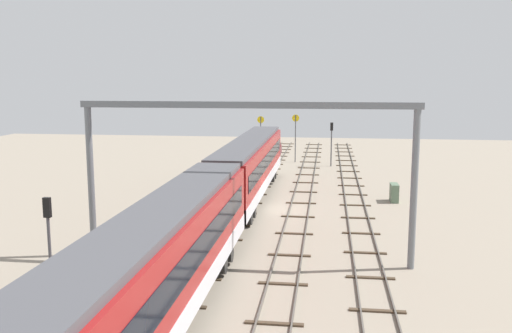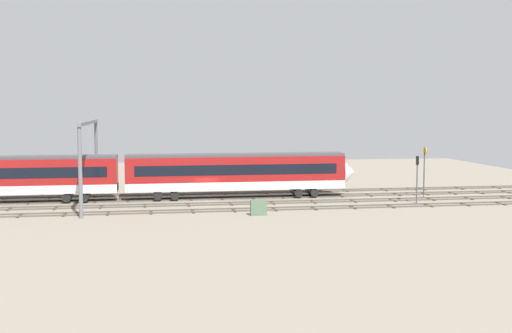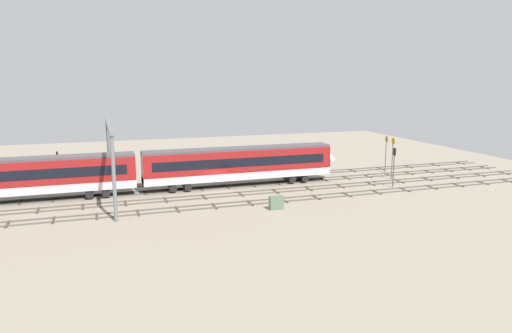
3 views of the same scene
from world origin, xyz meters
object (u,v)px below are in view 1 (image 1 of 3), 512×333
speed_sign_near_foreground (295,132)px  overhead_gantry (246,143)px  train (223,198)px  speed_sign_mid_trackside (261,132)px  relay_cabinet (394,193)px  signal_light_trackside_approach (331,138)px  signal_light_trackside_departure (49,233)px

speed_sign_near_foreground → overhead_gantry: bearing=179.3°
train → overhead_gantry: 5.70m
speed_sign_mid_trackside → relay_cabinet: speed_sign_mid_trackside is taller
speed_sign_mid_trackside → relay_cabinet: 26.11m
speed_sign_mid_trackside → signal_light_trackside_approach: 9.70m
overhead_gantry → signal_light_trackside_approach: overhead_gantry is taller
train → signal_light_trackside_departure: size_ratio=10.87×
train → signal_light_trackside_approach: train is taller
train → signal_light_trackside_approach: size_ratio=10.18×
overhead_gantry → speed_sign_mid_trackside: bearing=5.8°
speed_sign_mid_trackside → signal_light_trackside_departure: size_ratio=1.14×
relay_cabinet → signal_light_trackside_approach: bearing=15.7°
signal_light_trackside_approach → speed_sign_near_foreground: bearing=57.9°
train → speed_sign_mid_trackside: bearing=3.2°
train → speed_sign_near_foreground: 32.75m
speed_sign_mid_trackside → signal_light_trackside_departure: bearing=174.7°
overhead_gantry → relay_cabinet: (16.10, -9.64, -5.74)m
speed_sign_near_foreground → relay_cabinet: speed_sign_near_foreground is taller
speed_sign_near_foreground → signal_light_trackside_departure: size_ratio=1.22×
train → speed_sign_mid_trackside: size_ratio=9.55×
overhead_gantry → speed_sign_near_foreground: bearing=-0.7°
speed_sign_near_foreground → relay_cabinet: 22.43m
speed_sign_near_foreground → speed_sign_mid_trackside: speed_sign_near_foreground is taller
overhead_gantry → speed_sign_near_foreground: overhead_gantry is taller
signal_light_trackside_approach → relay_cabinet: size_ratio=3.29×
train → signal_light_trackside_departure: (-9.82, 5.98, 0.37)m
train → signal_light_trackside_approach: 30.75m
overhead_gantry → speed_sign_near_foreground: 36.50m
train → signal_light_trackside_approach: bearing=-12.5°
speed_sign_near_foreground → train: bearing=175.7°
speed_sign_near_foreground → relay_cabinet: bearing=-155.6°
signal_light_trackside_approach → train: bearing=167.5°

